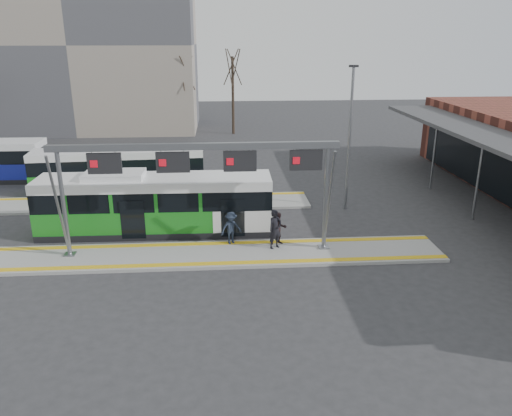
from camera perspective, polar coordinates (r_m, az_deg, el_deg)
The scene contains 15 objects.
ground at distance 23.73m, azimuth -5.34°, elevation -5.50°, with size 120.00×120.00×0.00m, color #2D2D30.
platform_main at distance 23.70m, azimuth -5.34°, elevation -5.34°, with size 22.00×3.00×0.15m, color gray.
platform_second at distance 31.50m, azimuth -12.38°, elevation 0.54°, with size 20.00×3.00×0.15m, color gray.
tactile_main at distance 23.66m, azimuth -5.35°, elevation -5.15°, with size 22.00×2.65×0.02m.
tactile_second at distance 32.56m, azimuth -12.13°, elevation 1.32°, with size 20.00×0.35×0.02m.
gantry at distance 22.56m, azimuth -6.54°, elevation 4.74°, with size 13.00×1.68×5.20m.
apartment_block at distance 59.44m, azimuth -19.28°, elevation 17.42°, with size 24.50×12.50×18.40m.
hero_bus at distance 26.52m, azimuth -11.45°, elevation 0.37°, with size 12.03×2.71×3.30m.
bg_bus_green at distance 34.56m, azimuth -15.36°, elevation 4.18°, with size 11.25×3.09×2.78m.
passenger_a at distance 23.83m, azimuth 2.19°, elevation -2.41°, with size 0.70×0.46×1.92m, color black.
passenger_b at distance 24.30m, azimuth 2.61°, elevation -2.36°, with size 0.79×0.62×1.63m, color black.
passenger_c at distance 24.36m, azimuth -2.86°, elevation -2.30°, with size 1.06×0.61×1.64m, color #1D2635.
tree_left at distance 52.38m, azimuth -8.06°, elevation 14.97°, with size 1.40×1.40×8.31m.
tree_mid at distance 53.12m, azimuth -2.70°, elevation 15.73°, with size 1.40×1.40×8.97m.
lamp_east at distance 29.39m, azimuth 10.64°, elevation 8.10°, with size 0.50×0.25×8.34m.
Camera 1 is at (0.66, -21.60, 9.80)m, focal length 35.00 mm.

